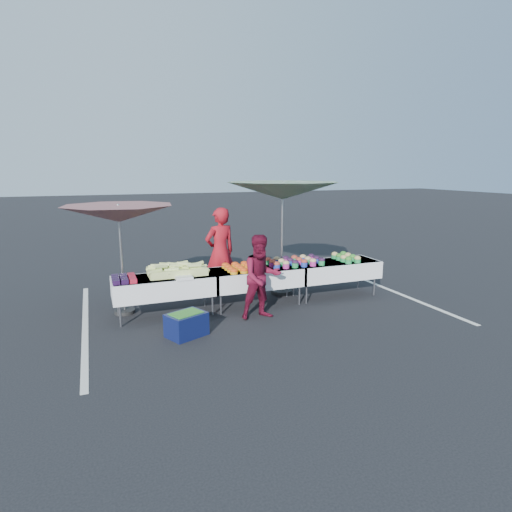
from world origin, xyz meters
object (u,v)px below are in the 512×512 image
object	(u,v)px
table_right	(335,269)
vendor	(220,252)
storage_bin	(186,324)
table_left	(165,285)
table_center	(256,277)
customer	(261,277)
umbrella_right	(283,192)
umbrella_left	(119,214)

from	to	relation	value
table_right	vendor	distance (m)	2.47
storage_bin	table_right	bearing A→B (deg)	-6.29
table_left	table_right	size ratio (longest dim) A/B	1.00
vendor	storage_bin	world-z (taller)	vendor
table_center	storage_bin	bearing A→B (deg)	-146.02
table_left	vendor	distance (m)	1.65
customer	umbrella_right	size ratio (longest dim) A/B	0.61
customer	umbrella_right	world-z (taller)	umbrella_right
table_center	vendor	size ratio (longest dim) A/B	0.98
table_right	umbrella_right	xyz separation A→B (m)	(-1.00, 0.53, 1.63)
table_left	umbrella_left	bearing A→B (deg)	148.77
vendor	customer	size ratio (longest dim) A/B	1.23
customer	umbrella_right	distance (m)	2.17
table_left	vendor	world-z (taller)	vendor
storage_bin	table_center	bearing A→B (deg)	9.85
customer	storage_bin	size ratio (longest dim) A/B	2.11
table_center	umbrella_right	bearing A→B (deg)	33.49
umbrella_left	customer	bearing A→B (deg)	-26.90
customer	storage_bin	world-z (taller)	customer
table_right	customer	size ratio (longest dim) A/B	1.21
table_center	table_right	bearing A→B (deg)	0.00
table_left	vendor	bearing A→B (deg)	34.20
umbrella_left	table_left	bearing A→B (deg)	-31.23
customer	umbrella_right	xyz separation A→B (m)	(0.99, 1.28, 1.44)
customer	umbrella_left	xyz separation A→B (m)	(-2.31, 1.17, 1.10)
table_center	umbrella_left	bearing A→B (deg)	170.36
customer	table_center	bearing A→B (deg)	75.58
table_right	vendor	world-z (taller)	vendor
table_right	vendor	bearing A→B (deg)	158.17
table_center	storage_bin	size ratio (longest dim) A/B	2.55
vendor	umbrella_right	bearing A→B (deg)	149.84
umbrella_right	storage_bin	size ratio (longest dim) A/B	3.45
table_center	umbrella_right	distance (m)	1.89
table_left	storage_bin	distance (m)	1.18
storage_bin	umbrella_left	bearing A→B (deg)	95.03
vendor	table_left	bearing A→B (deg)	20.68
table_center	table_right	distance (m)	1.80
table_center	umbrella_right	world-z (taller)	umbrella_right
table_right	umbrella_left	xyz separation A→B (m)	(-4.30, 0.42, 1.29)
table_right	umbrella_left	bearing A→B (deg)	174.36
umbrella_right	table_center	bearing A→B (deg)	-146.51
customer	umbrella_left	bearing A→B (deg)	152.56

